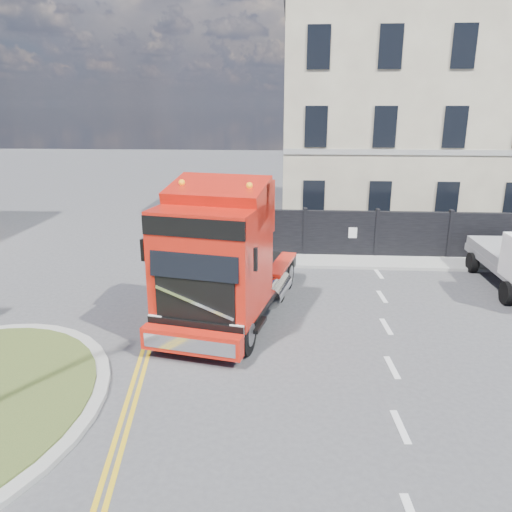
{
  "coord_description": "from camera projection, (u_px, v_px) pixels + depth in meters",
  "views": [
    {
      "loc": [
        0.33,
        -11.64,
        6.27
      ],
      "look_at": [
        -0.67,
        2.97,
        1.8
      ],
      "focal_mm": 35.0,
      "sensor_mm": 36.0,
      "label": 1
    }
  ],
  "objects": [
    {
      "name": "ground",
      "position": [
        274.0,
        356.0,
        12.96
      ],
      "size": [
        120.0,
        120.0,
        0.0
      ],
      "primitive_type": "plane",
      "color": "#424244",
      "rests_on": "ground"
    },
    {
      "name": "hoarding_fence",
      "position": [
        438.0,
        236.0,
        20.83
      ],
      "size": [
        18.8,
        0.25,
        2.0
      ],
      "color": "black",
      "rests_on": "ground"
    },
    {
      "name": "georgian_building",
      "position": [
        398.0,
        114.0,
        26.63
      ],
      "size": [
        12.3,
        10.3,
        12.8
      ],
      "color": "beige",
      "rests_on": "ground"
    },
    {
      "name": "pavement_far",
      "position": [
        428.0,
        263.0,
        20.28
      ],
      "size": [
        20.0,
        1.6,
        0.12
      ],
      "primitive_type": "cube",
      "color": "#979791",
      "rests_on": "ground"
    },
    {
      "name": "truck",
      "position": [
        222.0,
        264.0,
        14.24
      ],
      "size": [
        3.99,
        7.44,
        4.23
      ],
      "rotation": [
        0.0,
        0.0,
        -0.2
      ],
      "color": "black",
      "rests_on": "ground"
    }
  ]
}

